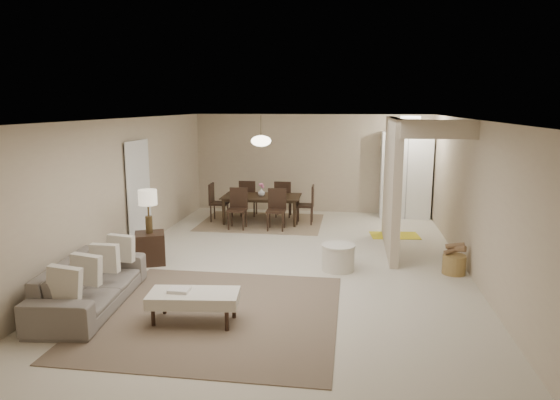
% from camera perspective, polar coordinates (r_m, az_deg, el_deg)
% --- Properties ---
extents(floor, '(9.00, 9.00, 0.00)m').
position_cam_1_polar(floor, '(8.75, 0.98, -7.37)').
color(floor, beige).
rests_on(floor, ground).
extents(ceiling, '(9.00, 9.00, 0.00)m').
position_cam_1_polar(ceiling, '(8.32, 1.04, 9.22)').
color(ceiling, white).
rests_on(ceiling, back_wall).
extents(back_wall, '(6.00, 0.00, 6.00)m').
position_cam_1_polar(back_wall, '(12.88, 3.57, 4.19)').
color(back_wall, '#BCA88E').
rests_on(back_wall, floor).
extents(left_wall, '(0.00, 9.00, 9.00)m').
position_cam_1_polar(left_wall, '(9.31, -17.63, 1.15)').
color(left_wall, '#BCA88E').
rests_on(left_wall, floor).
extents(right_wall, '(0.00, 9.00, 9.00)m').
position_cam_1_polar(right_wall, '(8.60, 21.24, 0.16)').
color(right_wall, '#BCA88E').
rests_on(right_wall, floor).
extents(partition, '(0.15, 2.50, 2.50)m').
position_cam_1_polar(partition, '(9.64, 12.65, 1.71)').
color(partition, '#BCA88E').
rests_on(partition, floor).
extents(doorway, '(0.04, 0.90, 2.04)m').
position_cam_1_polar(doorway, '(9.87, -15.89, 0.42)').
color(doorway, black).
rests_on(doorway, floor).
extents(pantry_cabinet, '(1.20, 0.55, 2.10)m').
position_cam_1_polar(pantry_cabinet, '(12.58, 14.17, 2.81)').
color(pantry_cabinet, white).
rests_on(pantry_cabinet, floor).
extents(flush_light, '(0.44, 0.44, 0.05)m').
position_cam_1_polar(flush_light, '(11.52, 14.71, 9.12)').
color(flush_light, white).
rests_on(flush_light, ceiling).
extents(living_rug, '(3.20, 3.20, 0.01)m').
position_cam_1_polar(living_rug, '(6.85, -7.30, -12.73)').
color(living_rug, brown).
rests_on(living_rug, floor).
extents(sofa, '(2.27, 1.07, 0.64)m').
position_cam_1_polar(sofa, '(7.39, -20.85, -8.97)').
color(sofa, slate).
rests_on(sofa, floor).
extents(ottoman_bench, '(1.18, 0.64, 0.41)m').
position_cam_1_polar(ottoman_bench, '(6.52, -9.82, -11.02)').
color(ottoman_bench, beige).
rests_on(ottoman_bench, living_rug).
extents(side_table, '(0.65, 0.65, 0.55)m').
position_cam_1_polar(side_table, '(9.03, -14.61, -5.35)').
color(side_table, black).
rests_on(side_table, floor).
extents(table_lamp, '(0.32, 0.32, 0.76)m').
position_cam_1_polar(table_lamp, '(8.84, -14.87, -0.14)').
color(table_lamp, '#4B3B20').
rests_on(table_lamp, side_table).
extents(round_pouf, '(0.56, 0.56, 0.44)m').
position_cam_1_polar(round_pouf, '(8.46, 6.67, -6.55)').
color(round_pouf, beige).
rests_on(round_pouf, floor).
extents(wicker_basket, '(0.47, 0.47, 0.32)m').
position_cam_1_polar(wicker_basket, '(8.72, 19.26, -6.96)').
color(wicker_basket, olive).
rests_on(wicker_basket, floor).
extents(dining_rug, '(2.80, 2.10, 0.01)m').
position_cam_1_polar(dining_rug, '(11.79, -2.11, -2.56)').
color(dining_rug, '#8A7456').
rests_on(dining_rug, floor).
extents(dining_table, '(1.83, 1.04, 0.64)m').
position_cam_1_polar(dining_table, '(11.72, -2.12, -1.07)').
color(dining_table, black).
rests_on(dining_table, dining_rug).
extents(dining_chairs, '(2.45, 1.78, 0.91)m').
position_cam_1_polar(dining_chairs, '(11.69, -2.13, -0.42)').
color(dining_chairs, black).
rests_on(dining_chairs, dining_rug).
extents(vase, '(0.19, 0.19, 0.17)m').
position_cam_1_polar(vase, '(11.64, -2.14, 0.89)').
color(vase, white).
rests_on(vase, dining_table).
extents(yellow_mat, '(1.06, 0.72, 0.01)m').
position_cam_1_polar(yellow_mat, '(10.89, 12.97, -3.96)').
color(yellow_mat, yellow).
rests_on(yellow_mat, floor).
extents(pendant_light, '(0.46, 0.46, 0.71)m').
position_cam_1_polar(pendant_light, '(11.50, -2.18, 6.77)').
color(pendant_light, '#4B3B20').
rests_on(pendant_light, ceiling).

